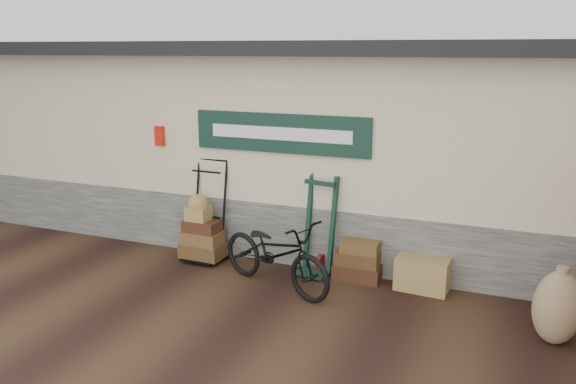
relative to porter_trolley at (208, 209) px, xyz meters
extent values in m
plane|color=black|center=(1.42, -0.82, -0.77)|extent=(80.00, 80.00, 0.00)
cube|color=#4C4C47|center=(1.42, 1.93, -0.32)|extent=(14.00, 3.54, 0.90)
cube|color=beige|center=(1.42, 1.93, 1.18)|extent=(14.00, 3.50, 2.10)
cube|color=black|center=(1.42, 1.78, 2.33)|extent=(14.40, 4.10, 0.20)
cube|color=#112E22|center=(1.12, 0.15, 1.18)|extent=(2.60, 0.06, 0.55)
cube|color=white|center=(1.12, 0.12, 1.18)|extent=(2.10, 0.01, 0.18)
cube|color=red|center=(-0.88, 0.15, 1.03)|extent=(0.14, 0.10, 0.30)
cube|color=brown|center=(3.20, 0.03, -0.54)|extent=(0.71, 0.49, 0.44)
imported|color=black|center=(1.38, -0.66, -0.22)|extent=(1.30, 1.98, 1.09)
ellipsoid|color=olive|center=(4.75, -0.88, -0.35)|extent=(0.62, 0.57, 0.83)
camera|label=1|loc=(4.11, -7.04, 2.34)|focal=35.00mm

